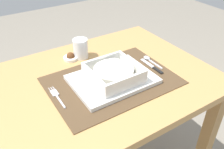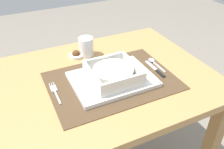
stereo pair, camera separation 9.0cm
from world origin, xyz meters
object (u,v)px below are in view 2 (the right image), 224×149
porridge_bowl (113,73)px  condiment_saucer (76,55)px  butter_knife (156,70)px  dining_table (102,100)px  drinking_glass (86,48)px  fork (55,91)px  spoon (153,62)px

porridge_bowl → condiment_saucer: porridge_bowl is taller
condiment_saucer → butter_knife: bearing=-44.1°
dining_table → drinking_glass: size_ratio=10.26×
fork → butter_knife: bearing=-4.1°
dining_table → porridge_bowl: (0.03, -0.05, 0.16)m
spoon → condiment_saucer: bearing=142.8°
butter_knife → drinking_glass: 0.32m
dining_table → fork: size_ratio=6.64×
porridge_bowl → fork: porridge_bowl is taller
butter_knife → drinking_glass: (-0.21, 0.24, 0.03)m
porridge_bowl → butter_knife: bearing=-0.7°
dining_table → condiment_saucer: condiment_saucer is taller
dining_table → condiment_saucer: bearing=101.5°
drinking_glass → butter_knife: bearing=-49.2°
fork → drinking_glass: bearing=47.2°
porridge_bowl → drinking_glass: (-0.02, 0.24, -0.00)m
spoon → condiment_saucer: size_ratio=1.82×
fork → drinking_glass: (0.20, 0.20, 0.03)m
porridge_bowl → condiment_saucer: (-0.06, 0.25, -0.03)m
drinking_glass → dining_table: bearing=-92.4°
dining_table → butter_knife: bearing=-14.2°
dining_table → porridge_bowl: 0.17m
porridge_bowl → condiment_saucer: 0.26m
butter_knife → condiment_saucer: condiment_saucer is taller
dining_table → drinking_glass: (0.01, 0.19, 0.16)m
dining_table → spoon: spoon is taller
dining_table → drinking_glass: 0.24m
fork → condiment_saucer: condiment_saucer is taller
fork → condiment_saucer: (0.15, 0.21, 0.00)m
dining_table → drinking_glass: drinking_glass is taller
fork → condiment_saucer: 0.26m
drinking_glass → condiment_saucer: drinking_glass is taller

